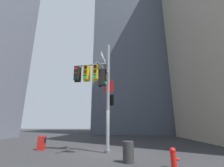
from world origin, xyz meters
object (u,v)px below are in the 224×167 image
fire_hydrant (173,157)px  trash_bin (128,152)px  newspaper_box (42,143)px  signal_pole_assembly (97,82)px

fire_hydrant → trash_bin: size_ratio=0.84×
fire_hydrant → newspaper_box: newspaper_box is taller
signal_pole_assembly → newspaper_box: signal_pole_assembly is taller
signal_pole_assembly → fire_hydrant: signal_pole_assembly is taller
fire_hydrant → trash_bin: (-1.74, 0.76, 0.06)m
newspaper_box → signal_pole_assembly: bearing=-12.6°
newspaper_box → trash_bin: size_ratio=0.99×
signal_pole_assembly → newspaper_box: size_ratio=8.04×
signal_pole_assembly → trash_bin: 4.97m
newspaper_box → trash_bin: bearing=-28.6°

